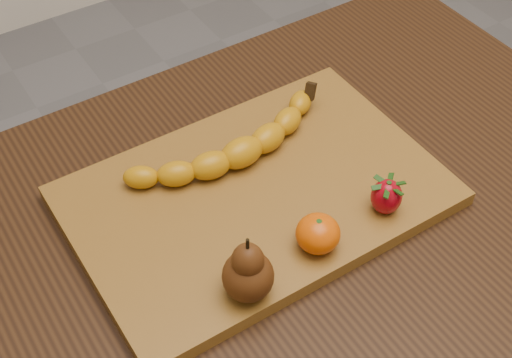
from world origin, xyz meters
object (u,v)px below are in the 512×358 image
pear (248,267)px  cutting_board (256,196)px  table (284,272)px  mandarin (318,234)px

pear → cutting_board: bearing=54.1°
table → pear: size_ratio=11.38×
mandarin → cutting_board: bearing=96.2°
table → pear: bearing=-144.6°
table → mandarin: (0.00, -0.06, 0.14)m
table → mandarin: bearing=-88.4°
table → pear: pear is taller
pear → mandarin: pear is taller
cutting_board → pear: (-0.09, -0.12, 0.05)m
table → mandarin: mandarin is taller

